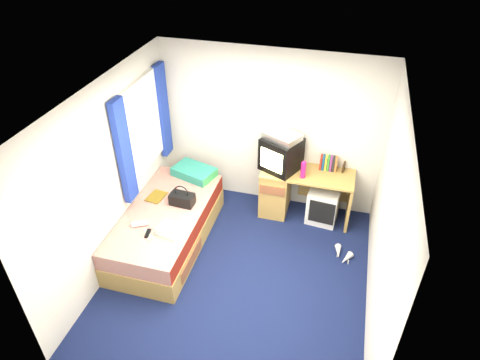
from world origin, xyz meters
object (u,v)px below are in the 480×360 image
(desk, at_px, (287,189))
(crt_tv, at_px, (281,154))
(white_heels, at_px, (342,255))
(pink_water_bottle, at_px, (303,170))
(handbag, at_px, (182,199))
(water_bottle, at_px, (140,224))
(aerosol_can, at_px, (298,164))
(towel, at_px, (170,229))
(pillow, at_px, (194,172))
(picture_frame, at_px, (344,167))
(bed, at_px, (167,226))
(colour_swatch_fan, at_px, (148,234))
(remote_control, at_px, (148,233))
(storage_cube, at_px, (323,205))
(vcr, at_px, (282,136))
(magazine, at_px, (156,197))

(desk, height_order, crt_tv, crt_tv)
(desk, bearing_deg, white_heels, -40.77)
(pink_water_bottle, bearing_deg, handbag, -153.26)
(water_bottle, bearing_deg, white_heels, 14.89)
(aerosol_can, xyz_separation_m, water_bottle, (-1.75, -1.50, -0.26))
(towel, bearing_deg, pillow, 96.65)
(crt_tv, bearing_deg, handbag, -117.33)
(picture_frame, distance_m, towel, 2.57)
(bed, distance_m, water_bottle, 0.51)
(colour_swatch_fan, distance_m, remote_control, 0.02)
(desk, relative_size, crt_tv, 2.07)
(aerosol_can, xyz_separation_m, handbag, (-1.40, -0.94, -0.20))
(pink_water_bottle, xyz_separation_m, handbag, (-1.50, -0.76, -0.24))
(picture_frame, xyz_separation_m, colour_swatch_fan, (-2.22, -1.74, -0.27))
(pillow, relative_size, water_bottle, 2.98)
(storage_cube, relative_size, white_heels, 1.59)
(pillow, xyz_separation_m, white_heels, (2.27, -0.57, -0.57))
(pink_water_bottle, relative_size, water_bottle, 1.17)
(bed, xyz_separation_m, remote_control, (-0.02, -0.47, 0.28))
(crt_tv, bearing_deg, vcr, 90.00)
(aerosol_can, height_order, remote_control, aerosol_can)
(desk, relative_size, water_bottle, 6.50)
(handbag, bearing_deg, pink_water_bottle, 30.11)
(remote_control, bearing_deg, water_bottle, 134.35)
(storage_cube, xyz_separation_m, pink_water_bottle, (-0.33, -0.09, 0.60))
(picture_frame, xyz_separation_m, magazine, (-2.44, -1.01, -0.27))
(handbag, relative_size, towel, 1.18)
(towel, distance_m, white_heels, 2.30)
(picture_frame, xyz_separation_m, white_heels, (0.15, -0.94, -0.78))
(vcr, bearing_deg, crt_tv, -87.80)
(colour_swatch_fan, bearing_deg, remote_control, 117.97)
(vcr, bearing_deg, bed, -113.24)
(aerosol_can, bearing_deg, water_bottle, -139.43)
(pink_water_bottle, relative_size, remote_control, 1.47)
(bed, xyz_separation_m, desk, (1.46, 1.09, 0.14))
(magazine, bearing_deg, crt_tv, 28.34)
(remote_control, bearing_deg, picture_frame, 27.47)
(water_bottle, bearing_deg, handbag, 57.73)
(picture_frame, height_order, magazine, picture_frame)
(water_bottle, bearing_deg, bed, 63.20)
(pink_water_bottle, xyz_separation_m, white_heels, (0.69, -0.64, -0.83))
(bed, height_order, remote_control, remote_control)
(colour_swatch_fan, xyz_separation_m, remote_control, (-0.01, 0.01, 0.00))
(bed, height_order, crt_tv, crt_tv)
(pink_water_bottle, height_order, towel, pink_water_bottle)
(desk, bearing_deg, magazine, -153.51)
(crt_tv, relative_size, picture_frame, 4.48)
(aerosol_can, height_order, water_bottle, aerosol_can)
(picture_frame, bearing_deg, vcr, -159.09)
(picture_frame, height_order, colour_swatch_fan, picture_frame)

